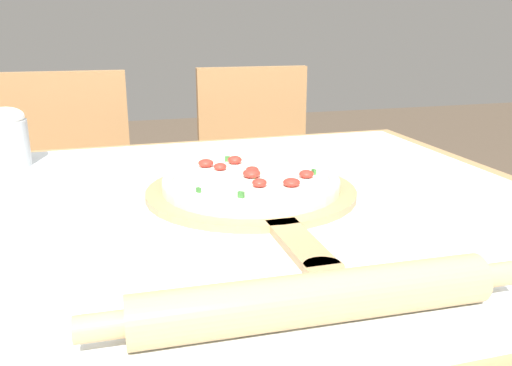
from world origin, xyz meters
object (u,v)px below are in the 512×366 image
(rolling_pin, at_px, (316,298))
(chair_right, at_px, (258,179))
(pizza_peel, at_px, (254,195))
(flour_cup, at_px, (7,137))
(chair_left, at_px, (71,195))
(pizza, at_px, (251,181))

(rolling_pin, bearing_deg, chair_right, 76.06)
(pizza_peel, bearing_deg, flour_cup, 141.16)
(chair_right, bearing_deg, pizza_peel, -104.43)
(chair_left, xyz_separation_m, flour_cup, (-0.08, -0.53, 0.30))
(chair_left, bearing_deg, rolling_pin, -74.01)
(pizza_peel, bearing_deg, pizza, 89.72)
(pizza_peel, distance_m, flour_cup, 0.55)
(pizza, bearing_deg, pizza_peel, -90.28)
(chair_right, height_order, flour_cup, chair_right)
(chair_right, bearing_deg, chair_left, -177.54)
(rolling_pin, bearing_deg, pizza_peel, 82.82)
(chair_left, bearing_deg, pizza_peel, -65.47)
(chair_left, bearing_deg, flour_cup, -95.70)
(pizza, height_order, flour_cup, flour_cup)
(flour_cup, bearing_deg, chair_right, 37.36)
(pizza_peel, relative_size, chair_right, 0.60)
(rolling_pin, xyz_separation_m, chair_left, (-0.30, 1.26, -0.26))
(chair_left, bearing_deg, chair_right, 2.72)
(pizza_peel, height_order, chair_left, chair_left)
(rolling_pin, bearing_deg, flour_cup, 117.02)
(rolling_pin, height_order, flour_cup, flour_cup)
(pizza_peel, bearing_deg, rolling_pin, -97.18)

